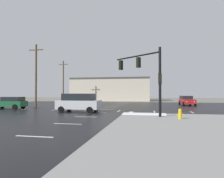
# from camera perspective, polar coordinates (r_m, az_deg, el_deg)

# --- Properties ---
(ground_plane) EXTENTS (120.00, 120.00, 0.00)m
(ground_plane) POSITION_cam_1_polar(r_m,az_deg,el_deg) (23.69, -2.82, -6.24)
(ground_plane) COLOR slate
(road_asphalt) EXTENTS (44.00, 44.00, 0.02)m
(road_asphalt) POSITION_cam_1_polar(r_m,az_deg,el_deg) (23.69, -2.82, -6.22)
(road_asphalt) COLOR black
(road_asphalt) RESTS_ON ground_plane
(snow_strip_curbside) EXTENTS (4.00, 1.60, 0.06)m
(snow_strip_curbside) POSITION_cam_1_polar(r_m,az_deg,el_deg) (19.04, 9.13, -7.02)
(snow_strip_curbside) COLOR white
(snow_strip_curbside) RESTS_ON sidewalk_corner
(lane_markings) EXTENTS (36.15, 36.15, 0.01)m
(lane_markings) POSITION_cam_1_polar(r_m,az_deg,el_deg) (22.09, -0.62, -6.57)
(lane_markings) COLOR silver
(lane_markings) RESTS_ON road_asphalt
(traffic_signal_mast) EXTENTS (4.36, 3.62, 5.86)m
(traffic_signal_mast) POSITION_cam_1_polar(r_m,az_deg,el_deg) (18.29, 9.66, 4.99)
(traffic_signal_mast) COLOR black
(traffic_signal_mast) RESTS_ON sidewalk_corner
(fire_hydrant) EXTENTS (0.48, 0.26, 0.79)m
(fire_hydrant) POSITION_cam_1_polar(r_m,az_deg,el_deg) (16.29, 18.80, -6.71)
(fire_hydrant) COLOR gold
(fire_hydrant) RESTS_ON sidewalk_corner
(strip_building_background) EXTENTS (20.38, 8.00, 5.97)m
(strip_building_background) POSITION_cam_1_polar(r_m,az_deg,el_deg) (53.45, -0.25, -0.10)
(strip_building_background) COLOR #BCB29E
(strip_building_background) RESTS_ON ground_plane
(sedan_green) EXTENTS (4.62, 2.24, 1.58)m
(sedan_green) POSITION_cam_1_polar(r_m,az_deg,el_deg) (29.56, -27.14, -3.43)
(sedan_green) COLOR #195933
(sedan_green) RESTS_ON road_asphalt
(suv_silver) EXTENTS (4.92, 2.37, 2.03)m
(suv_silver) POSITION_cam_1_polar(r_m,az_deg,el_deg) (22.51, -9.45, -3.73)
(suv_silver) COLOR #B7BABF
(suv_silver) RESTS_ON road_asphalt
(sedan_red) EXTENTS (2.27, 4.63, 1.58)m
(sedan_red) POSITION_cam_1_polar(r_m,az_deg,el_deg) (36.09, 20.51, -3.01)
(sedan_red) COLOR #B21919
(sedan_red) RESTS_ON road_asphalt
(utility_pole_far) EXTENTS (2.20, 0.28, 9.28)m
(utility_pole_far) POSITION_cam_1_polar(r_m,az_deg,el_deg) (31.67, -20.83, 3.94)
(utility_pole_far) COLOR brown
(utility_pole_far) RESTS_ON ground_plane
(utility_pole_distant) EXTENTS (2.20, 0.28, 9.28)m
(utility_pole_distant) POSITION_cam_1_polar(r_m,az_deg,el_deg) (46.30, -13.70, 2.37)
(utility_pole_distant) COLOR brown
(utility_pole_distant) RESTS_ON ground_plane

